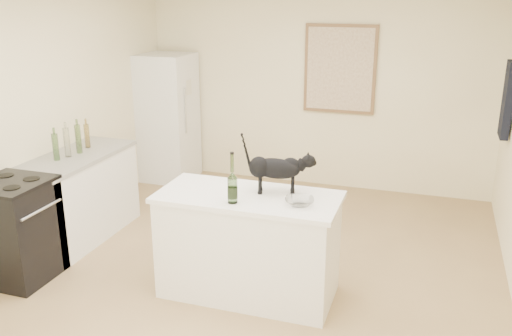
{
  "coord_description": "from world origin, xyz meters",
  "views": [
    {
      "loc": [
        1.48,
        -4.15,
        2.49
      ],
      "look_at": [
        0.15,
        -0.15,
        1.12
      ],
      "focal_mm": 38.49,
      "sensor_mm": 36.0,
      "label": 1
    }
  ],
  "objects_px": {
    "black_cat": "(275,171)",
    "glass_bowl": "(299,202)",
    "fridge": "(167,118)",
    "stove": "(16,231)",
    "wine_bottle": "(232,181)"
  },
  "relations": [
    {
      "from": "stove",
      "to": "wine_bottle",
      "type": "relative_size",
      "value": 2.48
    },
    {
      "from": "stove",
      "to": "glass_bowl",
      "type": "height_order",
      "value": "glass_bowl"
    },
    {
      "from": "black_cat",
      "to": "glass_bowl",
      "type": "bearing_deg",
      "value": -54.02
    },
    {
      "from": "black_cat",
      "to": "glass_bowl",
      "type": "height_order",
      "value": "black_cat"
    },
    {
      "from": "stove",
      "to": "fridge",
      "type": "height_order",
      "value": "fridge"
    },
    {
      "from": "glass_bowl",
      "to": "black_cat",
      "type": "bearing_deg",
      "value": 140.94
    },
    {
      "from": "fridge",
      "to": "wine_bottle",
      "type": "xyz_separation_m",
      "value": [
        1.99,
        -2.75,
        0.23
      ]
    },
    {
      "from": "black_cat",
      "to": "wine_bottle",
      "type": "relative_size",
      "value": 1.47
    },
    {
      "from": "stove",
      "to": "fridge",
      "type": "distance_m",
      "value": 2.98
    },
    {
      "from": "fridge",
      "to": "glass_bowl",
      "type": "bearing_deg",
      "value": -46.52
    },
    {
      "from": "stove",
      "to": "black_cat",
      "type": "height_order",
      "value": "black_cat"
    },
    {
      "from": "stove",
      "to": "black_cat",
      "type": "xyz_separation_m",
      "value": [
        2.24,
        0.52,
        0.64
      ]
    },
    {
      "from": "fridge",
      "to": "black_cat",
      "type": "relative_size",
      "value": 3.19
    },
    {
      "from": "fridge",
      "to": "black_cat",
      "type": "xyz_separation_m",
      "value": [
        2.24,
        -2.43,
        0.24
      ]
    },
    {
      "from": "black_cat",
      "to": "glass_bowl",
      "type": "relative_size",
      "value": 2.38
    }
  ]
}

